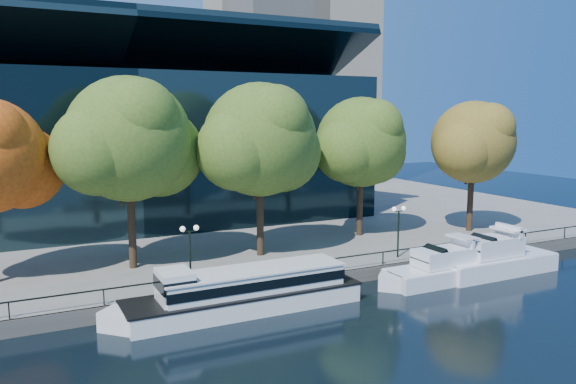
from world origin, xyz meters
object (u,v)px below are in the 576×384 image
tree_3 (262,142)px  cruiser_far (491,259)px  tree_5 (475,144)px  tree_2 (131,142)px  cruiser_near (444,268)px  tree_4 (363,144)px  tour_boat (239,290)px  lamp_2 (399,220)px  lamp_1 (190,242)px

tree_3 → cruiser_far: bearing=-33.3°
tree_5 → tree_3: bearing=179.0°
tree_2 → tree_5: tree_2 is taller
cruiser_near → tree_4: size_ratio=0.88×
tour_boat → tree_2: (-4.42, 9.30, 8.86)m
cruiser_far → tree_5: tree_5 is taller
tour_boat → lamp_2: size_ratio=4.06×
tree_2 → cruiser_far: bearing=-23.0°
cruiser_far → tree_3: (-14.69, 9.66, 8.78)m
tree_2 → lamp_1: bearing=-69.8°
tree_3 → tree_5: size_ratio=1.10×
tree_4 → tree_5: (10.54, -3.05, -0.09)m
tour_boat → cruiser_near: size_ratio=1.46×
cruiser_near → tree_2: bearing=152.9°
tree_3 → lamp_1: bearing=-144.4°
cruiser_far → tree_5: (6.98, 9.26, 8.13)m
tree_2 → lamp_1: tree_2 is taller
cruiser_near → tree_5: size_ratio=0.91×
cruiser_near → lamp_1: lamp_1 is taller
cruiser_near → cruiser_far: (4.45, -0.17, 0.17)m
tour_boat → tree_5: 29.36m
tree_5 → lamp_1: size_ratio=3.06×
cruiser_far → tree_2: tree_2 is taller
tree_2 → tree_4: tree_2 is taller
cruiser_near → tree_4: (0.90, 12.14, 8.39)m
tree_4 → lamp_1: size_ratio=3.14×
lamp_1 → lamp_2: same height
cruiser_far → tree_5: size_ratio=0.92×
tree_4 → lamp_2: (-1.98, -8.05, -5.41)m
tree_4 → lamp_2: 9.90m
tree_5 → cruiser_near: bearing=-141.5°
tree_2 → tree_5: size_ratio=1.12×
tour_boat → cruiser_far: 20.10m
tree_2 → cruiser_near: bearing=-27.1°
lamp_1 → cruiser_near: bearing=-13.0°
tour_boat → tree_3: bearing=57.8°
tree_3 → lamp_1: (-7.54, -5.39, -5.98)m
tree_3 → lamp_1: size_ratio=3.36×
cruiser_far → tree_2: 28.10m
tree_2 → tree_4: (20.94, 1.90, -0.78)m
cruiser_far → lamp_2: lamp_2 is taller
tree_2 → lamp_2: bearing=-18.0°
tour_boat → lamp_1: 4.65m
tour_boat → tree_2: bearing=115.4°
tree_2 → lamp_1: (2.27, -6.15, -6.20)m
cruiser_far → tree_4: (-3.56, 12.31, 8.22)m
tree_2 → lamp_2: 20.87m
cruiser_near → tree_2: 24.30m
lamp_1 → lamp_2: (16.69, 0.00, 0.00)m
tour_boat → cruiser_far: size_ratio=1.44×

